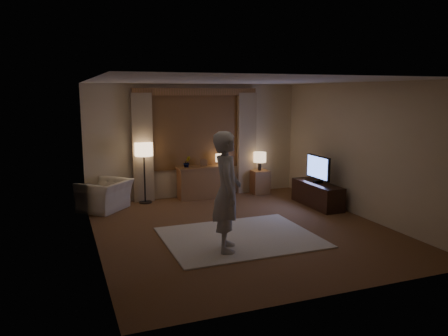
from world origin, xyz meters
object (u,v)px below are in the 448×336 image
armchair (105,195)px  person (227,192)px  sideboard (204,183)px  side_table (259,182)px  tv_stand (317,194)px

armchair → person: person is taller
person → sideboard: bearing=5.4°
armchair → person: size_ratio=0.52×
side_table → tv_stand: side_table is taller
sideboard → side_table: bearing=-2.1°
armchair → tv_stand: armchair is taller
side_table → tv_stand: (0.64, -1.53, -0.03)m
sideboard → tv_stand: 2.57m
armchair → tv_stand: size_ratio=0.68×
armchair → person: 3.48m
armchair → person: bearing=67.6°
armchair → side_table: 3.66m
sideboard → side_table: size_ratio=2.14×
tv_stand → sideboard: bearing=142.2°
armchair → tv_stand: bearing=115.3°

